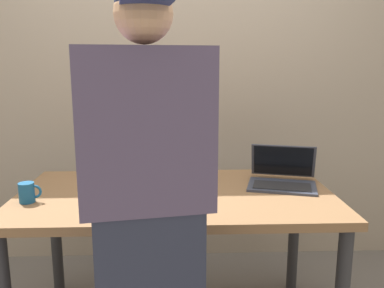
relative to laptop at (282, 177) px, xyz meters
The scene contains 8 objects.
desk 0.60m from the laptop, 168.70° to the right, with size 1.59×0.85×0.77m.
laptop is the anchor object (origin of this frame).
beer_bottle_brown 0.57m from the laptop, behind, with size 0.07×0.07×0.32m.
beer_bottle_dark 0.72m from the laptop, 163.72° to the left, with size 0.08×0.08×0.33m.
beer_bottle_amber 0.61m from the laptop, 162.10° to the left, with size 0.07×0.07×0.29m.
person_figure 0.98m from the laptop, 133.16° to the right, with size 0.48×0.31×1.70m.
coffee_mug 1.29m from the laptop, 169.41° to the right, with size 0.11×0.07×0.10m.
back_wall 1.09m from the laptop, 126.14° to the left, with size 6.00×0.10×2.60m, color tan.
Camera 1 is at (0.01, -1.94, 1.42)m, focal length 37.26 mm.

